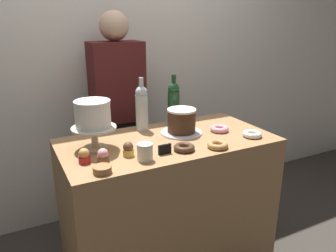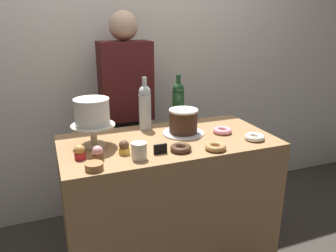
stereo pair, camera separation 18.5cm
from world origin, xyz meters
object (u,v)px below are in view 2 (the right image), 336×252
object	(u,v)px
donut_pink	(222,131)
donut_sugar	(255,137)
chocolate_round_cake	(183,121)
price_sign_chalkboard	(160,149)
barista_figure	(127,119)
cake_stand_pedestal	(93,131)
coffee_cup_ceramic	(139,151)
cookie_stack	(94,166)
cupcake_strawberry	(98,153)
cupcake_chocolate	(124,148)
wine_bottle_clear	(145,107)
donut_maple	(215,147)
white_layer_cake	(92,112)
donut_chocolate	(181,148)
wine_bottle_green	(178,103)
cupcake_caramel	(80,152)

from	to	relation	value
donut_pink	donut_sugar	xyz separation A→B (m)	(0.11, -0.17, 0.00)
chocolate_round_cake	price_sign_chalkboard	world-z (taller)	chocolate_round_cake
barista_figure	cake_stand_pedestal	bearing A→B (deg)	-119.13
coffee_cup_ceramic	barista_figure	world-z (taller)	barista_figure
cookie_stack	price_sign_chalkboard	world-z (taller)	price_sign_chalkboard
donut_sugar	donut_pink	bearing A→B (deg)	124.24
cupcake_strawberry	coffee_cup_ceramic	world-z (taller)	coffee_cup_ceramic
chocolate_round_cake	cupcake_chocolate	distance (m)	0.44
wine_bottle_clear	coffee_cup_ceramic	world-z (taller)	wine_bottle_clear
donut_maple	barista_figure	distance (m)	0.90
white_layer_cake	cake_stand_pedestal	bearing A→B (deg)	-90.00
cupcake_chocolate	donut_maple	xyz separation A→B (m)	(0.46, -0.12, -0.02)
donut_chocolate	coffee_cup_ceramic	size ratio (longest dim) A/B	1.32
wine_bottle_green	chocolate_round_cake	bearing A→B (deg)	-103.06
white_layer_cake	cupcake_strawberry	world-z (taller)	white_layer_cake
cupcake_caramel	price_sign_chalkboard	size ratio (longest dim) A/B	1.06
chocolate_round_cake	donut_pink	bearing A→B (deg)	-18.05
donut_maple	barista_figure	world-z (taller)	barista_figure
donut_sugar	cupcake_chocolate	bearing A→B (deg)	175.05
cupcake_chocolate	donut_sugar	world-z (taller)	cupcake_chocolate
wine_bottle_clear	price_sign_chalkboard	size ratio (longest dim) A/B	4.65
cake_stand_pedestal	cookie_stack	size ratio (longest dim) A/B	2.77
cupcake_caramel	donut_pink	size ratio (longest dim) A/B	0.66
white_layer_cake	barista_figure	xyz separation A→B (m)	(0.33, 0.59, -0.25)
chocolate_round_cake	barista_figure	bearing A→B (deg)	109.30
cake_stand_pedestal	donut_sugar	distance (m)	0.90
donut_sugar	coffee_cup_ceramic	bearing A→B (deg)	-178.10
chocolate_round_cake	cupcake_strawberry	size ratio (longest dim) A/B	2.29
donut_maple	donut_sugar	world-z (taller)	same
cupcake_caramel	donut_chocolate	world-z (taller)	cupcake_caramel
chocolate_round_cake	donut_sugar	xyz separation A→B (m)	(0.34, -0.24, -0.06)
wine_bottle_green	cupcake_chocolate	size ratio (longest dim) A/B	4.38
cupcake_chocolate	donut_sugar	bearing A→B (deg)	-4.95
cake_stand_pedestal	white_layer_cake	xyz separation A→B (m)	(0.00, 0.00, 0.11)
donut_sugar	cookie_stack	xyz separation A→B (m)	(-0.91, -0.07, 0.00)
cupcake_caramel	barista_figure	bearing A→B (deg)	60.30
cupcake_strawberry	cookie_stack	distance (m)	0.11
cupcake_caramel	coffee_cup_ceramic	size ratio (longest dim) A/B	0.87
chocolate_round_cake	price_sign_chalkboard	bearing A→B (deg)	-134.04
donut_sugar	wine_bottle_clear	bearing A→B (deg)	142.05
cake_stand_pedestal	donut_sugar	world-z (taller)	cake_stand_pedestal
cupcake_caramel	donut_sugar	bearing A→B (deg)	-4.80
chocolate_round_cake	wine_bottle_clear	distance (m)	0.26
white_layer_cake	cookie_stack	bearing A→B (deg)	-99.17
cake_stand_pedestal	chocolate_round_cake	xyz separation A→B (m)	(0.53, 0.01, -0.00)
cookie_stack	barista_figure	bearing A→B (deg)	66.95
wine_bottle_clear	donut_maple	distance (m)	0.53
donut_maple	barista_figure	xyz separation A→B (m)	(-0.26, 0.86, -0.07)
chocolate_round_cake	cookie_stack	distance (m)	0.65
white_layer_cake	price_sign_chalkboard	world-z (taller)	white_layer_cake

